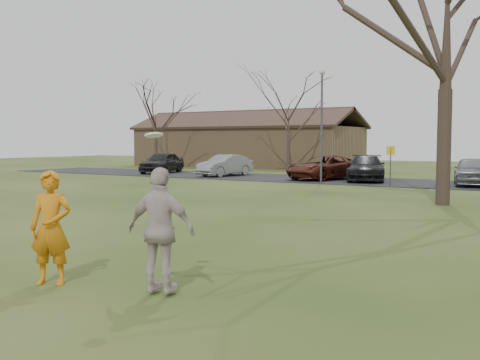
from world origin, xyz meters
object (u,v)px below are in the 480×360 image
player_defender (51,228)px  car_2 (324,167)px  car_0 (162,162)px  building (246,145)px  car_4 (472,171)px  car_3 (366,168)px  lamp_post (322,111)px  big_tree (447,10)px  car_1 (225,165)px  catching_play (161,230)px

player_defender → car_2: (-5.80, 25.18, -0.18)m
car_0 → building: 12.93m
car_4 → building: size_ratio=0.21×
car_3 → lamp_post: (-1.63, -2.74, 3.19)m
car_2 → building: bearing=152.3°
lamp_post → car_0: bearing=168.9°
player_defender → car_0: 31.29m
car_4 → big_tree: size_ratio=0.31×
player_defender → car_3: bearing=70.7°
car_1 → building: building is taller
player_defender → lamp_post: lamp_post is taller
car_3 → lamp_post: lamp_post is taller
catching_play → lamp_post: 23.54m
car_2 → catching_play: (7.77, -24.77, 0.25)m
car_2 → big_tree: bearing=-31.3°
car_2 → big_tree: 14.72m
car_0 → catching_play: 32.17m
car_0 → catching_play: size_ratio=1.84×
player_defender → car_4: player_defender is taller
player_defender → car_3: size_ratio=0.37×
building → lamp_post: (14.00, -15.50, 2.04)m
big_tree → car_1: bearing=148.4°
car_1 → big_tree: big_tree is taller
car_4 → building: bearing=136.5°
player_defender → car_4: (2.53, 24.93, -0.15)m
player_defender → car_0: player_defender is taller
car_2 → lamp_post: (0.85, -2.46, 3.21)m
car_0 → car_3: 15.03m
car_1 → car_4: (15.22, 0.03, 0.05)m
big_tree → car_2: bearing=131.6°
car_2 → car_4: (8.33, -0.24, 0.03)m
car_2 → car_0: bearing=-163.7°
catching_play → car_1: bearing=120.9°
lamp_post → catching_play: bearing=-72.8°
building → lamp_post: size_ratio=3.29×
building → catching_play: bearing=-61.0°
car_2 → lamp_post: size_ratio=0.82×
car_3 → big_tree: 13.57m
player_defender → car_0: (-18.35, 25.35, -0.13)m
car_4 → big_tree: big_tree is taller
car_0 → building: size_ratio=0.22×
car_2 → building: 18.56m
car_0 → car_4: (20.88, -0.42, -0.02)m
car_0 → car_4: car_0 is taller
car_0 → car_3: (15.03, 0.10, -0.02)m
car_4 → lamp_post: bearing=-175.2°
car_0 → big_tree: bearing=-38.2°
car_4 → lamp_post: (-7.48, -2.22, 3.19)m
player_defender → catching_play: bearing=-15.1°
car_4 → big_tree: bearing=-98.7°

